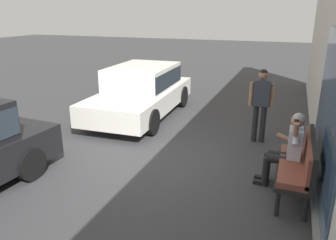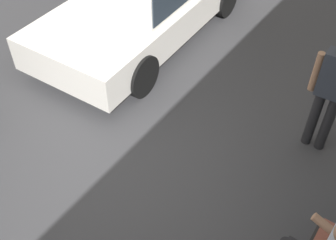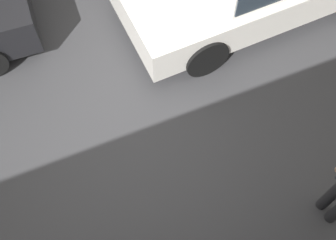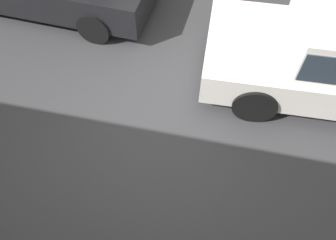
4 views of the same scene
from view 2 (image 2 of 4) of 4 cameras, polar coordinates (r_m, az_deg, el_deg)
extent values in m
plane|color=#38383A|center=(5.56, -7.42, -5.68)|extent=(60.00, 60.00, 0.00)
cylinder|color=#A37556|center=(4.29, 20.49, -13.21)|extent=(0.08, 0.27, 0.17)
cube|color=white|center=(7.49, -3.09, 14.92)|extent=(4.44, 2.01, 0.55)
cylinder|color=black|center=(6.27, -3.57, 5.99)|extent=(0.67, 0.21, 0.67)
cylinder|color=black|center=(7.26, -15.10, 10.51)|extent=(0.67, 0.21, 0.67)
cylinder|color=#232326|center=(5.75, 19.10, 0.25)|extent=(0.13, 0.13, 0.88)
cylinder|color=#232326|center=(5.74, 20.75, -0.42)|extent=(0.13, 0.13, 0.88)
cylinder|color=#A37556|center=(5.33, 19.44, 6.18)|extent=(0.09, 0.09, 0.54)
camera|label=1|loc=(3.55, -117.59, -52.79)|focal=35.00mm
camera|label=3|loc=(2.09, 68.05, 56.13)|focal=45.00mm
camera|label=4|loc=(3.11, 44.46, 34.66)|focal=35.00mm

